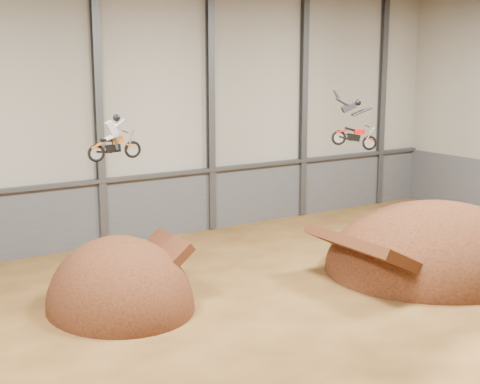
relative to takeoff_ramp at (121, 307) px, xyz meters
The scene contains 12 objects.
floor 8.50m from the takeoff_ramp, 43.89° to the right, with size 40.00×40.00×0.00m, color #4F3115.
back_wall 13.02m from the takeoff_ramp, 56.09° to the left, with size 40.00×0.10×14.00m, color #A29D8F.
lower_band_back 11.03m from the takeoff_ramp, 55.80° to the left, with size 39.80×0.18×3.50m, color #505257.
steel_rail 11.34m from the takeoff_ramp, 55.35° to the left, with size 39.80×0.35×0.20m, color #47494F.
steel_column_2 11.67m from the takeoff_ramp, 72.61° to the left, with size 0.40×0.36×13.90m, color #47494F.
steel_column_3 14.76m from the takeoff_ramp, 43.29° to the left, with size 0.40×0.36×13.90m, color #47494F.
steel_column_4 19.71m from the takeoff_ramp, 28.93° to the left, with size 0.40×0.36×13.90m, color #47494F.
steel_column_5 25.45m from the takeoff_ramp, 21.35° to the left, with size 0.40×0.36×13.90m, color #47494F.
takeoff_ramp is the anchor object (origin of this frame).
landing_ramp 15.06m from the takeoff_ramp, 12.44° to the right, with size 10.97×9.70×6.33m, color #37190D.
fmx_rider_a 7.13m from the takeoff_ramp, 111.32° to the right, with size 2.02×0.77×1.83m, color #C8610F, non-canonical shape.
fmx_rider_b 12.79m from the takeoff_ramp, 10.56° to the right, with size 2.76×0.79×2.36m, color red, non-canonical shape.
Camera 1 is at (-15.81, -18.14, 9.83)m, focal length 50.00 mm.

